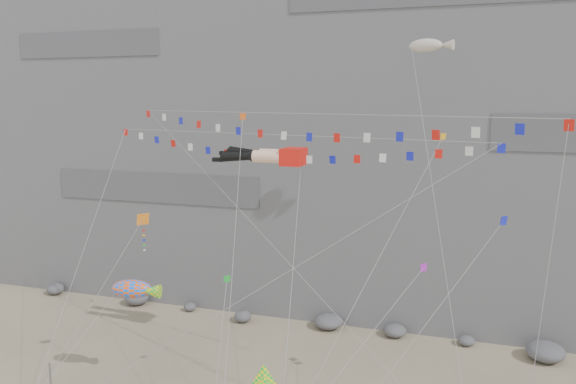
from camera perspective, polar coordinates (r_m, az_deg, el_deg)
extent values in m
cube|color=slate|center=(63.42, 7.65, 13.27)|extent=(80.00, 28.00, 50.00)
cube|color=red|center=(39.91, 0.57, 3.61)|extent=(1.55, 2.09, 1.21)
cylinder|color=#FFBF9F|center=(39.94, -2.13, 3.61)|extent=(2.08, 0.95, 0.90)
sphere|color=black|center=(40.32, -3.50, 3.65)|extent=(0.82, 0.82, 0.82)
cone|color=black|center=(40.81, -5.08, 3.60)|extent=(2.47, 0.81, 0.84)
cube|color=black|center=(41.53, -7.13, 3.29)|extent=(0.80, 0.37, 0.30)
cylinder|color=#FFBF9F|center=(41.07, -1.52, 3.77)|extent=(2.08, 0.95, 0.90)
sphere|color=black|center=(41.44, -2.85, 3.81)|extent=(0.82, 0.82, 0.82)
cone|color=black|center=(41.90, -4.40, 4.02)|extent=(2.49, 0.81, 0.90)
cube|color=black|center=(42.58, -6.42, 3.95)|extent=(0.80, 0.37, 0.30)
cylinder|color=gray|center=(34.47, -0.27, -11.46)|extent=(0.03, 0.03, 22.33)
cylinder|color=gray|center=(38.78, -13.21, -8.12)|extent=(0.03, 0.03, 25.31)
cylinder|color=gray|center=(33.33, 10.57, -9.52)|extent=(0.03, 0.03, 25.01)
cylinder|color=gray|center=(40.29, -20.03, -11.90)|extent=(0.03, 0.03, 15.02)
cylinder|color=gray|center=(40.87, -20.99, -15.44)|extent=(0.03, 0.03, 11.37)
cylinder|color=gray|center=(36.87, 15.90, -4.04)|extent=(0.03, 0.03, 28.60)
cylinder|color=gray|center=(35.89, -5.70, -8.33)|extent=(0.03, 0.03, 25.32)
cylinder|color=gray|center=(34.76, 5.53, -17.55)|extent=(0.03, 0.03, 17.65)
cylinder|color=gray|center=(34.99, -7.29, -18.47)|extent=(0.03, 0.03, 14.78)
cylinder|color=gray|center=(34.58, 7.40, -10.14)|extent=(0.03, 0.03, 24.96)
cylinder|color=gray|center=(33.03, 11.93, -15.49)|extent=(0.03, 0.03, 19.13)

